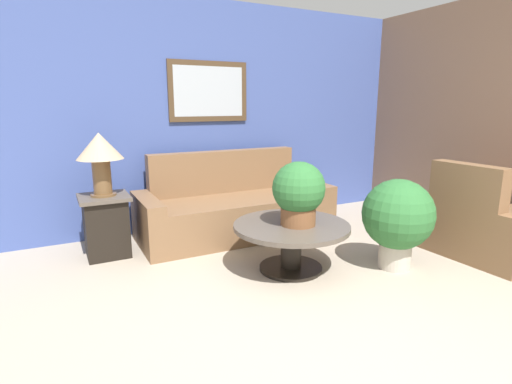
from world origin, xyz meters
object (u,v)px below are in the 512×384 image
at_px(couch_main, 235,209).
at_px(potted_plant_on_table, 299,192).
at_px(side_table, 106,225).
at_px(coffee_table, 291,237).
at_px(table_lamp, 100,152).
at_px(armchair, 484,226).
at_px(potted_plant_floor, 398,218).

xyz_separation_m(couch_main, potted_plant_on_table, (0.07, -1.19, 0.43)).
bearing_deg(couch_main, side_table, -178.48).
relative_size(coffee_table, table_lamp, 1.72).
height_order(couch_main, armchair, same).
bearing_deg(side_table, potted_plant_floor, -33.63).
relative_size(side_table, potted_plant_floor, 0.74).
relative_size(couch_main, coffee_table, 2.09).
relative_size(side_table, table_lamp, 1.01).
bearing_deg(coffee_table, potted_plant_floor, -24.45).
distance_m(armchair, side_table, 3.68).
bearing_deg(potted_plant_floor, armchair, -7.33).
relative_size(armchair, table_lamp, 1.81).
height_order(armchair, side_table, armchair).
distance_m(armchair, coffee_table, 1.97).
relative_size(coffee_table, side_table, 1.70).
bearing_deg(potted_plant_floor, table_lamp, 146.37).
height_order(armchair, table_lamp, table_lamp).
relative_size(table_lamp, potted_plant_floor, 0.73).
xyz_separation_m(couch_main, potted_plant_floor, (0.89, -1.54, 0.18)).
distance_m(side_table, table_lamp, 0.71).
bearing_deg(table_lamp, side_table, 0.00).
xyz_separation_m(coffee_table, side_table, (-1.40, 1.11, -0.00)).
height_order(armchair, potted_plant_on_table, potted_plant_on_table).
bearing_deg(couch_main, armchair, -41.02).
relative_size(armchair, potted_plant_on_table, 1.95).
bearing_deg(armchair, side_table, 61.86).
xyz_separation_m(armchair, side_table, (-3.30, 1.64, 0.02)).
bearing_deg(armchair, potted_plant_floor, 80.92).
bearing_deg(coffee_table, potted_plant_on_table, -44.87).
bearing_deg(couch_main, coffee_table, -88.63).
relative_size(coffee_table, potted_plant_floor, 1.26).
relative_size(couch_main, side_table, 3.56).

